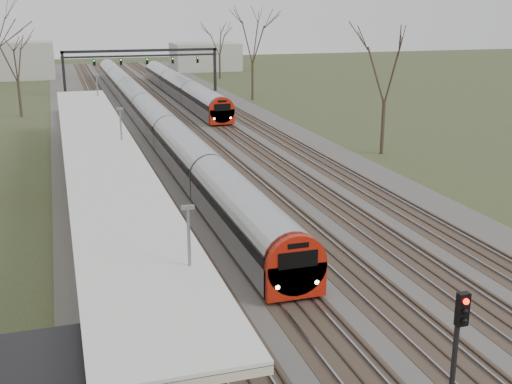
# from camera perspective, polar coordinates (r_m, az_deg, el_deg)

# --- Properties ---
(track_bed) EXTENTS (24.00, 160.00, 0.22)m
(track_bed) POSITION_cam_1_polar(r_m,az_deg,el_deg) (61.40, -6.24, 5.14)
(track_bed) COLOR #474442
(track_bed) RESTS_ON ground
(platform) EXTENTS (3.50, 69.00, 1.00)m
(platform) POSITION_cam_1_polar(r_m,az_deg,el_deg) (43.22, -13.83, 0.59)
(platform) COLOR #9E9B93
(platform) RESTS_ON ground
(canopy) EXTENTS (4.10, 50.00, 3.11)m
(canopy) POSITION_cam_1_polar(r_m,az_deg,el_deg) (38.03, -13.71, 3.81)
(canopy) COLOR slate
(canopy) RESTS_ON platform
(signal_gantry) EXTENTS (21.00, 0.59, 6.08)m
(signal_gantry) POSITION_cam_1_polar(r_m,az_deg,el_deg) (90.14, -10.14, 11.65)
(signal_gantry) COLOR black
(signal_gantry) RESTS_ON ground
(tree_east_far) EXTENTS (5.00, 5.00, 10.30)m
(tree_east_far) POSITION_cam_1_polar(r_m,az_deg,el_deg) (52.78, 11.50, 11.03)
(tree_east_far) COLOR #2D231C
(tree_east_far) RESTS_ON ground
(train_near) EXTENTS (2.62, 90.21, 3.05)m
(train_near) POSITION_cam_1_polar(r_m,az_deg,el_deg) (68.54, -9.90, 7.36)
(train_near) COLOR #B0B2BA
(train_near) RESTS_ON ground
(train_far) EXTENTS (2.62, 45.21, 3.05)m
(train_far) POSITION_cam_1_polar(r_m,az_deg,el_deg) (86.15, -6.77, 9.28)
(train_far) COLOR #B0B2BA
(train_far) RESTS_ON ground
(signal_post) EXTENTS (0.35, 0.45, 4.10)m
(signal_post) POSITION_cam_1_polar(r_m,az_deg,el_deg) (19.74, 17.52, -12.08)
(signal_post) COLOR black
(signal_post) RESTS_ON ground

